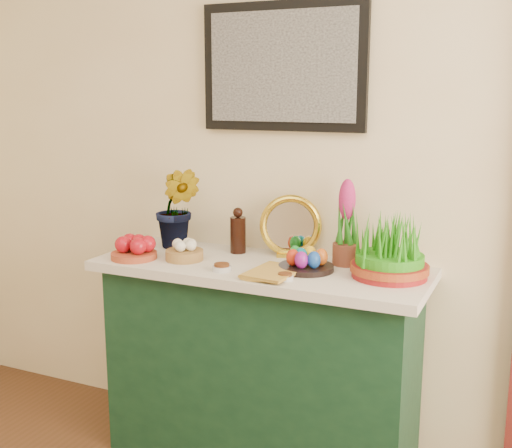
# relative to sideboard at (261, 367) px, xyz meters

# --- Properties ---
(sideboard) EXTENTS (1.30, 0.45, 0.85)m
(sideboard) POSITION_rel_sideboard_xyz_m (0.00, 0.00, 0.00)
(sideboard) COLOR #163D23
(sideboard) RESTS_ON ground
(tablecloth) EXTENTS (1.40, 0.55, 0.04)m
(tablecloth) POSITION_rel_sideboard_xyz_m (0.00, 0.00, 0.45)
(tablecloth) COLOR silver
(tablecloth) RESTS_ON sideboard
(hyacinth_green) EXTENTS (0.29, 0.26, 0.50)m
(hyacinth_green) POSITION_rel_sideboard_xyz_m (-0.46, 0.10, 0.71)
(hyacinth_green) COLOR #23751A
(hyacinth_green) RESTS_ON tablecloth
(apple_bowl) EXTENTS (0.21, 0.21, 0.10)m
(apple_bowl) POSITION_rel_sideboard_xyz_m (-0.53, -0.15, 0.51)
(apple_bowl) COLOR #A64327
(apple_bowl) RESTS_ON tablecloth
(garlic_basket) EXTENTS (0.20, 0.20, 0.09)m
(garlic_basket) POSITION_rel_sideboard_xyz_m (-0.32, -0.08, 0.50)
(garlic_basket) COLOR #A58142
(garlic_basket) RESTS_ON tablecloth
(vinegar_cruet) EXTENTS (0.07, 0.07, 0.21)m
(vinegar_cruet) POSITION_rel_sideboard_xyz_m (-0.17, 0.13, 0.56)
(vinegar_cruet) COLOR black
(vinegar_cruet) RESTS_ON tablecloth
(mirror) EXTENTS (0.27, 0.15, 0.27)m
(mirror) POSITION_rel_sideboard_xyz_m (0.06, 0.18, 0.60)
(mirror) COLOR gold
(mirror) RESTS_ON tablecloth
(book) EXTENTS (0.18, 0.25, 0.03)m
(book) POSITION_rel_sideboard_xyz_m (0.03, -0.13, 0.48)
(book) COLOR gold
(book) RESTS_ON tablecloth
(spice_dish_left) EXTENTS (0.08, 0.08, 0.03)m
(spice_dish_left) POSITION_rel_sideboard_xyz_m (-0.10, -0.16, 0.48)
(spice_dish_left) COLOR silver
(spice_dish_left) RESTS_ON tablecloth
(spice_dish_right) EXTENTS (0.07, 0.07, 0.03)m
(spice_dish_right) POSITION_rel_sideboard_xyz_m (0.18, -0.17, 0.48)
(spice_dish_right) COLOR silver
(spice_dish_right) RESTS_ON tablecloth
(egg_plate) EXTENTS (0.28, 0.28, 0.09)m
(egg_plate) POSITION_rel_sideboard_xyz_m (0.20, -0.02, 0.50)
(egg_plate) COLOR black
(egg_plate) RESTS_ON tablecloth
(hyacinth_pink) EXTENTS (0.11, 0.11, 0.36)m
(hyacinth_pink) POSITION_rel_sideboard_xyz_m (0.32, 0.14, 0.63)
(hyacinth_pink) COLOR brown
(hyacinth_pink) RESTS_ON tablecloth
(wheatgrass_sabzeh) EXTENTS (0.30, 0.30, 0.25)m
(wheatgrass_sabzeh) POSITION_rel_sideboard_xyz_m (0.53, 0.03, 0.57)
(wheatgrass_sabzeh) COLOR maroon
(wheatgrass_sabzeh) RESTS_ON tablecloth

